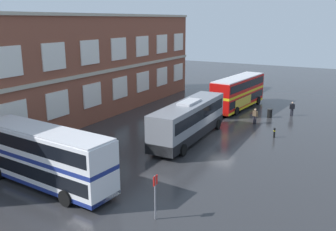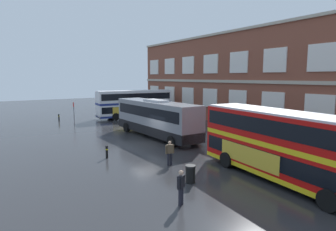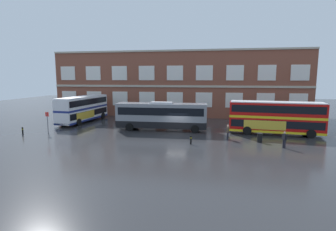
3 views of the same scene
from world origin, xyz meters
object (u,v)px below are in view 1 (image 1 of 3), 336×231
waiting_passenger (255,115)px  bus_stand_flag (155,193)px  second_passenger (292,108)px  station_litter_bin (270,113)px  double_decker_near (45,156)px  double_decker_middle (238,92)px  safety_bollard_west (274,133)px  touring_coach (189,121)px

waiting_passenger → bus_stand_flag: size_ratio=0.63×
second_passenger → station_litter_bin: 2.95m
double_decker_near → waiting_passenger: double_decker_near is taller
double_decker_middle → station_litter_bin: 5.55m
second_passenger → safety_bollard_west: size_ratio=1.79×
second_passenger → bus_stand_flag: (-27.81, 2.29, 0.70)m
double_decker_near → double_decker_middle: bearing=-8.7°
bus_stand_flag → double_decker_near: bearing=88.5°
double_decker_near → touring_coach: 14.26m
double_decker_near → waiting_passenger: 23.67m
second_passenger → station_litter_bin: (-2.03, 2.10, -0.41)m
waiting_passenger → station_litter_bin: bearing=-13.2°
waiting_passenger → safety_bollard_west: waiting_passenger is taller
double_decker_middle → waiting_passenger: double_decker_middle is taller
second_passenger → safety_bollard_west: bearing=-179.2°
waiting_passenger → station_litter_bin: waiting_passenger is taller
second_passenger → station_litter_bin: bearing=134.0°
station_litter_bin → second_passenger: bearing=-46.0°
touring_coach → bus_stand_flag: 14.56m
double_decker_middle → safety_bollard_west: (-9.79, -6.93, -1.66)m
double_decker_near → second_passenger: double_decker_near is taller
touring_coach → safety_bollard_west: bearing=-56.4°
bus_stand_flag → touring_coach: bearing=18.2°
bus_stand_flag → safety_bollard_west: bus_stand_flag is taller
touring_coach → safety_bollard_west: 8.48m
station_litter_bin → safety_bollard_west: size_ratio=1.08×
waiting_passenger → safety_bollard_west: bearing=-142.4°
double_decker_middle → second_passenger: bearing=-93.7°
double_decker_near → second_passenger: (27.58, -11.10, -1.22)m
double_decker_near → safety_bollard_west: (18.23, -11.23, -1.66)m
bus_stand_flag → station_litter_bin: (25.79, -0.19, -1.12)m
waiting_passenger → bus_stand_flag: bus_stand_flag is taller
double_decker_near → bus_stand_flag: double_decker_near is taller
double_decker_middle → waiting_passenger: 7.14m
touring_coach → station_litter_bin: bearing=-21.5°
touring_coach → waiting_passenger: bearing=-24.6°
second_passenger → bus_stand_flag: 27.92m
double_decker_middle → touring_coach: bearing=179.9°
waiting_passenger → station_litter_bin: size_ratio=1.65×
waiting_passenger → safety_bollard_west: size_ratio=1.79×
touring_coach → waiting_passenger: (8.57, -3.92, -0.98)m
double_decker_middle → bus_stand_flag: (-28.25, -4.51, -0.51)m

